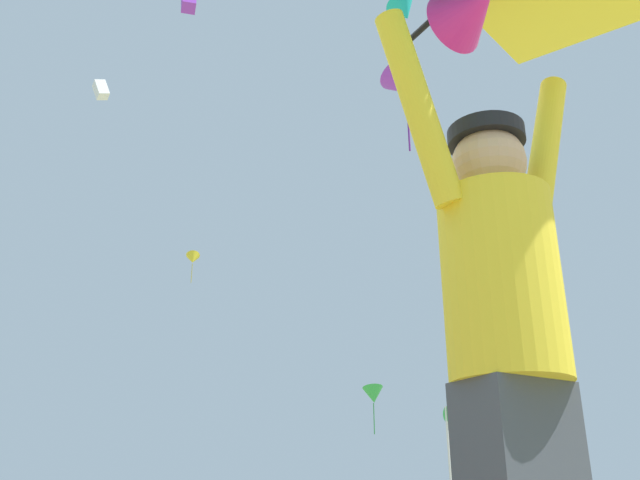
{
  "coord_description": "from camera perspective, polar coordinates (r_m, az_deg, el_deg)",
  "views": [
    {
      "loc": [
        -1.16,
        -1.98,
        0.5
      ],
      "look_at": [
        -0.14,
        1.55,
        1.96
      ],
      "focal_mm": 37.89,
      "sensor_mm": 36.0,
      "label": 1
    }
  ],
  "objects": [
    {
      "name": "kite_flyer_person",
      "position": [
        1.98,
        15.53,
        -8.18
      ],
      "size": [
        0.81,
        0.41,
        1.92
      ],
      "color": "#424751",
      "rests_on": "ground"
    },
    {
      "name": "distant_kite_purple_overhead_distant",
      "position": [
        30.29,
        -11.04,
        19.16
      ],
      "size": [
        0.61,
        0.8,
        1.05
      ],
      "color": "purple"
    },
    {
      "name": "distant_kite_purple_low_left",
      "position": [
        13.41,
        7.29,
        12.96
      ],
      "size": [
        1.01,
        0.99,
        2.0
      ],
      "color": "purple"
    },
    {
      "name": "marker_flag",
      "position": [
        11.29,
        11.23,
        -14.98
      ],
      "size": [
        0.3,
        0.24,
        2.02
      ],
      "color": "silver",
      "rests_on": "ground"
    },
    {
      "name": "distant_kite_teal_high_left",
      "position": [
        25.19,
        7.07,
        18.62
      ],
      "size": [
        1.55,
        1.5,
        2.37
      ],
      "color": "#19B2AD"
    },
    {
      "name": "distant_kite_white_low_right",
      "position": [
        35.29,
        -18.02,
        11.97
      ],
      "size": [
        0.92,
        0.73,
        1.06
      ],
      "color": "white"
    },
    {
      "name": "distant_kite_green_far_center",
      "position": [
        33.44,
        4.53,
        -12.93
      ],
      "size": [
        1.04,
        1.18,
        2.31
      ],
      "color": "green"
    },
    {
      "name": "distant_kite_yellow_mid_left",
      "position": [
        39.2,
        -10.7,
        -1.58
      ],
      "size": [
        1.12,
        1.25,
        1.94
      ],
      "color": "yellow"
    }
  ]
}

